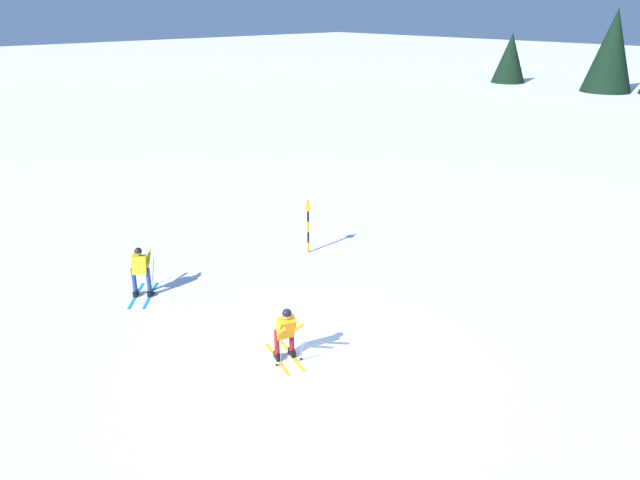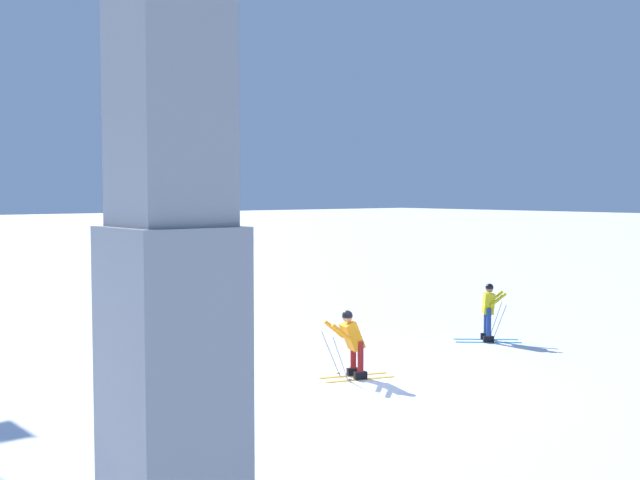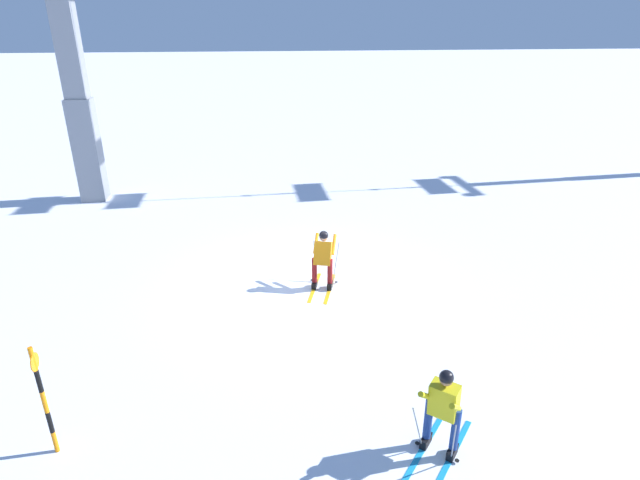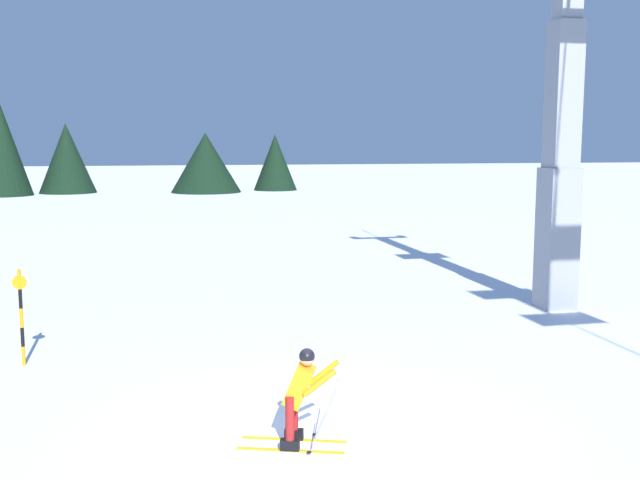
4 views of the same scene
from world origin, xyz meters
The scene contains 4 objects.
ground_plane centered at (0.00, 0.00, 0.00)m, with size 260.00×260.00×0.00m, color white.
skier_carving_main centered at (0.55, -0.27, 0.84)m, with size 1.03×1.66×1.59m.
lift_tower_near centered at (-6.96, 8.05, 4.88)m, with size 0.87×2.70×11.84m.
skier_distant_uphill centered at (1.45, -5.94, 0.88)m, with size 1.54×1.65×1.58m.
Camera 2 is at (-12.16, 10.82, 4.01)m, focal length 44.48 mm.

